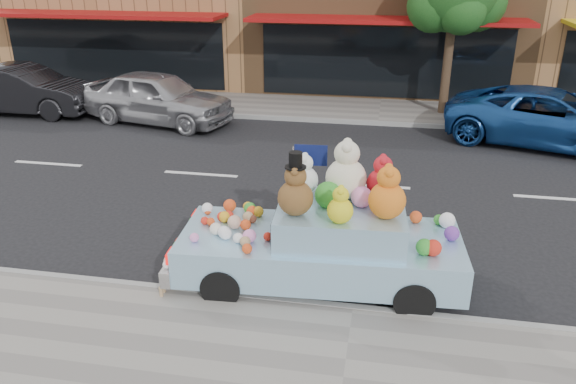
% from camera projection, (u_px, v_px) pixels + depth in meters
% --- Properties ---
extents(ground, '(120.00, 120.00, 0.00)m').
position_uv_depth(ground, '(370.00, 186.00, 12.70)').
color(ground, black).
rests_on(ground, ground).
extents(near_sidewalk, '(60.00, 3.00, 0.12)m').
position_uv_depth(near_sidewalk, '(343.00, 381.00, 6.79)').
color(near_sidewalk, gray).
rests_on(near_sidewalk, ground).
extents(far_sidewalk, '(60.00, 3.00, 0.12)m').
position_uv_depth(far_sidewalk, '(380.00, 111.00, 18.57)').
color(far_sidewalk, gray).
rests_on(far_sidewalk, ground).
extents(near_kerb, '(60.00, 0.12, 0.13)m').
position_uv_depth(near_kerb, '(353.00, 310.00, 8.15)').
color(near_kerb, gray).
rests_on(near_kerb, ground).
extents(far_kerb, '(60.00, 0.12, 0.13)m').
position_uv_depth(far_kerb, '(378.00, 123.00, 17.21)').
color(far_kerb, gray).
rests_on(far_kerb, ground).
extents(car_silver, '(5.01, 2.90, 1.60)m').
position_uv_depth(car_silver, '(158.00, 97.00, 17.19)').
color(car_silver, '#AAAAAF').
rests_on(car_silver, ground).
extents(car_blue, '(5.97, 4.05, 1.52)m').
position_uv_depth(car_blue, '(551.00, 118.00, 15.16)').
color(car_blue, '#1A4893').
rests_on(car_blue, ground).
extents(car_dark, '(4.78, 1.70, 1.57)m').
position_uv_depth(car_dark, '(23.00, 90.00, 18.21)').
color(car_dark, black).
rests_on(car_dark, ground).
extents(art_car, '(4.58, 2.01, 2.30)m').
position_uv_depth(art_car, '(324.00, 237.00, 8.63)').
color(art_car, black).
rests_on(art_car, ground).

